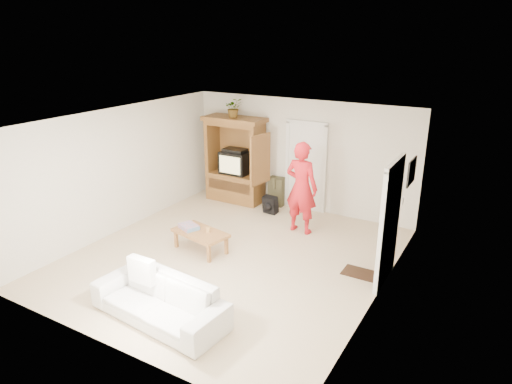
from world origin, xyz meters
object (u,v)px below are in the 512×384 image
sofa (159,300)px  coffee_table (200,234)px  man (301,188)px  armoire (236,165)px

sofa → coffee_table: size_ratio=1.81×
man → coffee_table: 2.29m
armoire → man: armoire is taller
armoire → man: 2.38m
man → coffee_table: bearing=59.0°
sofa → man: bearing=88.6°
man → sofa: 3.98m
man → coffee_table: size_ratio=1.66×
armoire → sofa: armoire is taller
armoire → sofa: 5.17m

